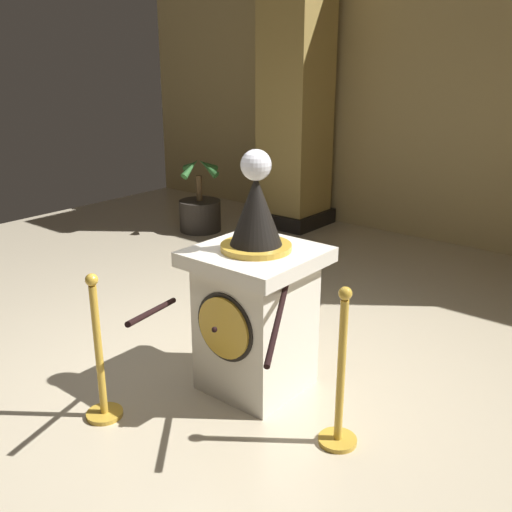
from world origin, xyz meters
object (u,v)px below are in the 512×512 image
pedestal_clock (256,302)px  stanchion_far (340,391)px  potted_palm_left (200,211)px  stanchion_near (100,369)px

pedestal_clock → stanchion_far: size_ratio=1.65×
stanchion_far → potted_palm_left: size_ratio=1.02×
potted_palm_left → stanchion_near: bearing=-53.9°
pedestal_clock → potted_palm_left: 4.06m
stanchion_near → potted_palm_left: bearing=126.1°
stanchion_far → pedestal_clock: bearing=166.3°
pedestal_clock → stanchion_near: bearing=-119.3°
stanchion_near → potted_palm_left: potted_palm_left is taller
stanchion_near → stanchion_far: 1.53m
pedestal_clock → stanchion_far: pedestal_clock is taller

